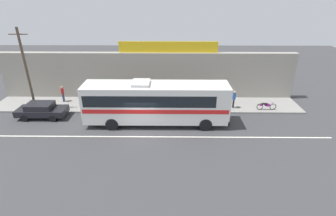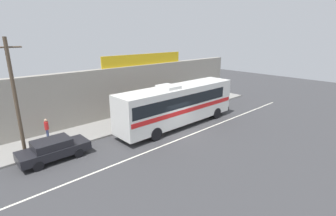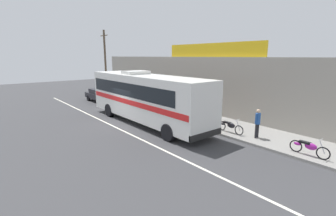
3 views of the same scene
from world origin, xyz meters
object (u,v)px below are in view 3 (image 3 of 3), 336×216
(pedestrian_far_right, at_px, (130,90))
(motorcycle_purple, at_px, (309,147))
(motorcycle_black, at_px, (230,126))
(pedestrian_near_shop, at_px, (258,121))
(parked_car, at_px, (100,95))
(intercity_bus, at_px, (145,95))
(utility_pole, at_px, (105,63))

(pedestrian_far_right, bearing_deg, motorcycle_purple, -5.12)
(motorcycle_black, bearing_deg, pedestrian_far_right, 173.43)
(pedestrian_near_shop, bearing_deg, parked_car, -173.66)
(motorcycle_black, xyz_separation_m, pedestrian_far_right, (-15.26, 1.76, 0.53))
(intercity_bus, xyz_separation_m, motorcycle_purple, (10.33, 2.55, -1.50))
(intercity_bus, xyz_separation_m, parked_car, (-10.25, 1.03, -1.33))
(motorcycle_black, relative_size, pedestrian_near_shop, 1.12)
(intercity_bus, distance_m, parked_car, 10.39)
(utility_pole, height_order, pedestrian_near_shop, utility_pole)
(motorcycle_black, bearing_deg, pedestrian_near_shop, 14.00)
(utility_pole, bearing_deg, pedestrian_near_shop, 1.51)
(intercity_bus, relative_size, pedestrian_near_shop, 6.91)
(parked_car, relative_size, pedestrian_far_right, 2.61)
(parked_car, xyz_separation_m, motorcycle_black, (15.94, 1.55, -0.17))
(pedestrian_far_right, bearing_deg, motorcycle_black, -6.57)
(intercity_bus, height_order, pedestrian_near_shop, intercity_bus)
(pedestrian_near_shop, distance_m, pedestrian_far_right, 16.95)
(intercity_bus, height_order, parked_car, intercity_bus)
(pedestrian_near_shop, bearing_deg, pedestrian_far_right, 175.42)
(motorcycle_black, height_order, pedestrian_near_shop, pedestrian_near_shop)
(utility_pole, height_order, pedestrian_far_right, utility_pole)
(parked_car, distance_m, motorcycle_purple, 20.64)
(motorcycle_black, xyz_separation_m, pedestrian_near_shop, (1.63, 0.41, 0.59))
(parked_car, bearing_deg, intercity_bus, -5.74)
(utility_pole, xyz_separation_m, pedestrian_near_shop, (18.91, 0.50, -2.90))
(parked_car, distance_m, pedestrian_near_shop, 17.69)
(utility_pole, distance_m, motorcycle_purple, 22.20)
(parked_car, bearing_deg, pedestrian_far_right, 78.35)
(motorcycle_black, bearing_deg, utility_pole, -179.70)
(intercity_bus, relative_size, parked_car, 2.79)
(parked_car, xyz_separation_m, motorcycle_purple, (20.58, 1.52, -0.17))
(utility_pole, bearing_deg, pedestrian_far_right, 42.49)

